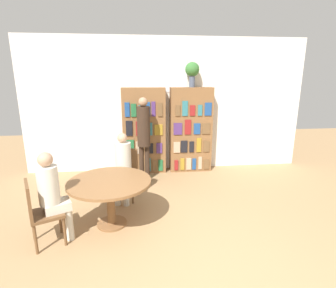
% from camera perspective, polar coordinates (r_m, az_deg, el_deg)
% --- Properties ---
extents(wall_back, '(6.40, 0.07, 3.00)m').
position_cam_1_polar(wall_back, '(6.05, -0.28, 8.42)').
color(wall_back, silver).
rests_on(wall_back, ground_plane).
extents(bookshelf_left, '(0.94, 0.34, 1.92)m').
position_cam_1_polar(bookshelf_left, '(5.91, -5.22, 2.80)').
color(bookshelf_left, brown).
rests_on(bookshelf_left, ground_plane).
extents(bookshelf_right, '(0.94, 0.34, 1.92)m').
position_cam_1_polar(bookshelf_right, '(6.02, 4.97, 3.03)').
color(bookshelf_right, brown).
rests_on(bookshelf_right, ground_plane).
extents(flower_vase, '(0.31, 0.31, 0.53)m').
position_cam_1_polar(flower_vase, '(5.91, 5.29, 15.58)').
color(flower_vase, '#475166').
rests_on(flower_vase, bookshelf_right).
extents(reading_table, '(1.20, 1.20, 0.70)m').
position_cam_1_polar(reading_table, '(3.93, -12.53, -9.36)').
color(reading_table, brown).
rests_on(reading_table, ground_plane).
extents(chair_near_camera, '(0.53, 0.53, 0.89)m').
position_cam_1_polar(chair_near_camera, '(3.81, -26.20, -12.82)').
color(chair_near_camera, brown).
rests_on(chair_near_camera, ground_plane).
extents(chair_left_side, '(0.47, 0.47, 0.89)m').
position_cam_1_polar(chair_left_side, '(4.79, -9.18, -5.86)').
color(chair_left_side, brown).
rests_on(chair_left_side, ground_plane).
extents(seated_reader_left, '(0.33, 0.40, 1.23)m').
position_cam_1_polar(seated_reader_left, '(4.56, -9.82, -4.27)').
color(seated_reader_left, beige).
rests_on(seated_reader_left, ground_plane).
extents(seated_reader_right, '(0.40, 0.37, 1.24)m').
position_cam_1_polar(seated_reader_right, '(3.74, -23.79, -9.54)').
color(seated_reader_right, beige).
rests_on(seated_reader_right, ground_plane).
extents(librarian_standing, '(0.27, 0.54, 1.75)m').
position_cam_1_polar(librarian_standing, '(5.40, -5.29, 2.74)').
color(librarian_standing, '#332319').
rests_on(librarian_standing, ground_plane).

